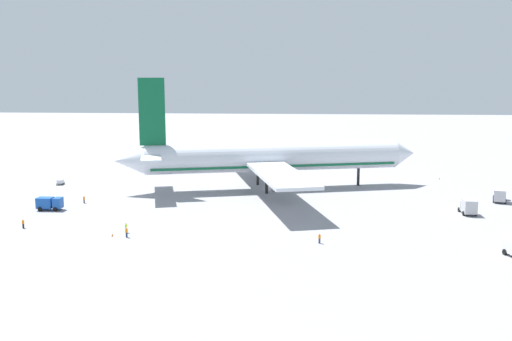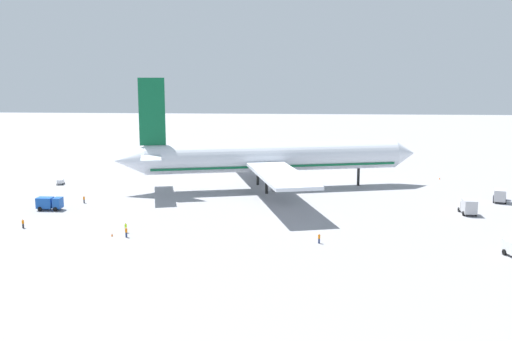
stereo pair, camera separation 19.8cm
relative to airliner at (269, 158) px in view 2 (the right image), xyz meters
name	(u,v)px [view 2 (the right image)]	position (x,y,z in m)	size (l,w,h in m)	color
ground_plane	(274,189)	(1.25, 0.28, -7.70)	(600.00, 600.00, 0.00)	gray
airliner	(269,158)	(0.00, 0.00, 0.00)	(73.50, 70.13, 26.85)	silver
service_truck_0	(49,203)	(-43.51, -25.99, -6.20)	(5.04, 2.50, 2.63)	#194CA5
service_truck_1	(468,206)	(40.83, -22.41, -6.06)	(2.72, 5.29, 3.09)	white
service_truck_4	(500,195)	(51.17, -10.15, -6.12)	(4.18, 6.54, 2.89)	#194CA5
baggage_cart_0	(60,182)	(-53.40, 1.12, -6.98)	(1.91, 3.31, 1.31)	#595B60
ground_worker_0	(84,199)	(-39.00, -19.17, -6.89)	(0.55, 0.55, 1.61)	#3F3F47
ground_worker_1	(319,238)	(10.82, -44.71, -6.87)	(0.54, 0.54, 1.64)	navy
ground_worker_2	(126,228)	(-22.62, -41.13, -6.81)	(0.41, 0.41, 1.74)	navy
ground_worker_3	(126,232)	(-21.62, -43.93, -6.81)	(0.51, 0.51, 1.75)	navy
ground_worker_4	(23,224)	(-41.97, -39.78, -6.85)	(0.50, 0.50, 1.67)	black
traffic_cone_0	(440,178)	(44.85, 16.62, -7.42)	(0.36, 0.36, 0.55)	orange
traffic_cone_1	(112,235)	(-24.25, -43.54, -7.42)	(0.36, 0.36, 0.55)	orange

